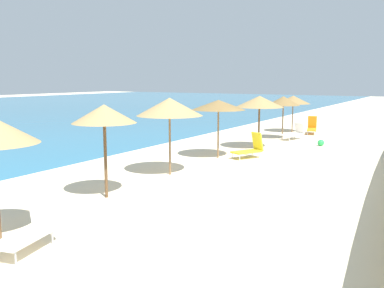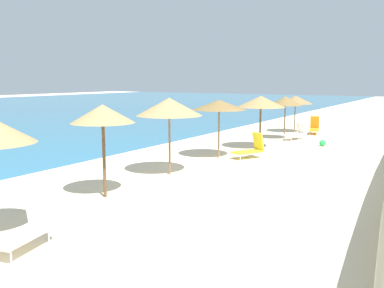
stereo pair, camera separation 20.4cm
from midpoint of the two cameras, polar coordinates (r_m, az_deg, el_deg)
ground_plane at (r=17.18m, az=8.71°, el=-3.57°), size 160.00×160.00×0.00m
beach_umbrella_2 at (r=13.03m, az=-11.60°, el=3.99°), size 1.97×1.97×2.90m
beach_umbrella_3 at (r=15.92m, az=-2.74°, el=5.06°), size 2.52×2.52×2.96m
beach_umbrella_4 at (r=19.41m, az=4.00°, el=5.31°), size 2.48×2.48×2.71m
beach_umbrella_5 at (r=22.27m, az=9.59°, el=5.68°), size 2.53×2.53×2.79m
beach_umbrella_6 at (r=26.16m, az=12.78°, el=5.72°), size 1.99×1.99×2.62m
beach_umbrella_7 at (r=29.70m, az=14.07°, el=5.84°), size 2.32×2.32×2.53m
lounge_chair_0 at (r=19.72m, az=8.29°, el=-0.58°), size 1.61×1.25×1.19m
lounge_chair_1 at (r=26.30m, az=14.18°, el=1.48°), size 1.76×1.06×1.00m
lounge_chair_2 at (r=29.40m, az=16.47°, el=2.19°), size 1.76×0.97×1.17m
lounge_chair_3 at (r=9.91m, az=-21.06°, el=-10.61°), size 1.54×0.96×1.10m
beach_ball at (r=24.14m, az=17.54°, el=0.13°), size 0.36×0.36×0.36m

